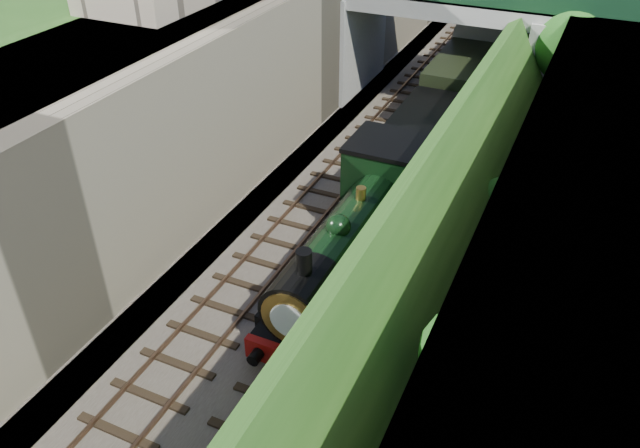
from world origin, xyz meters
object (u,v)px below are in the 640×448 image
(road_bridge, at_px, (473,32))
(tender, at_px, (423,150))
(locomotive, at_px, (357,237))
(tree, at_px, (575,46))

(road_bridge, distance_m, tender, 9.13)
(road_bridge, distance_m, locomotive, 16.30)
(tree, bearing_deg, tender, -124.96)
(road_bridge, xyz_separation_m, tender, (0.26, -8.79, -2.46))
(tree, height_order, tender, tree)
(tree, distance_m, locomotive, 15.12)
(road_bridge, height_order, tender, road_bridge)
(road_bridge, relative_size, locomotive, 1.56)
(locomotive, height_order, tender, locomotive)
(road_bridge, xyz_separation_m, tree, (4.97, -2.05, 0.57))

